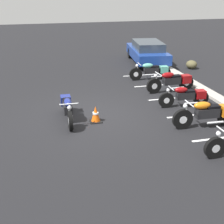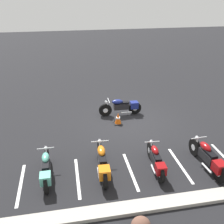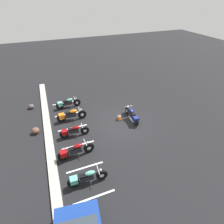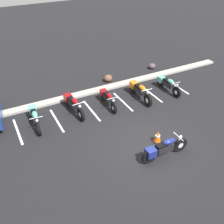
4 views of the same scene
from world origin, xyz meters
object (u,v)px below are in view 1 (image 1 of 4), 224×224
object	(u,v)px
motorcycle_navy_featured	(67,107)
landscape_rock_1	(192,65)
traffic_cone	(96,114)
parked_bike_1	(173,81)
parked_bike_3	(209,113)
parked_bike_2	(187,96)
car_blue	(147,51)
parked_bike_0	(152,71)

from	to	relation	value
motorcycle_navy_featured	landscape_rock_1	distance (m)	9.30
motorcycle_navy_featured	landscape_rock_1	xyz separation A→B (m)	(-5.46, 7.52, -0.22)
traffic_cone	parked_bike_1	bearing A→B (deg)	121.54
landscape_rock_1	traffic_cone	bearing A→B (deg)	-48.44
motorcycle_navy_featured	parked_bike_1	distance (m)	5.20
parked_bike_1	traffic_cone	size ratio (longest dim) A/B	3.98
parked_bike_3	parked_bike_2	bearing A→B (deg)	-92.18
landscape_rock_1	traffic_cone	xyz separation A→B (m)	(5.87, -6.62, 0.03)
parked_bike_1	motorcycle_navy_featured	bearing A→B (deg)	18.81
car_blue	landscape_rock_1	world-z (taller)	car_blue
landscape_rock_1	parked_bike_2	bearing A→B (deg)	-29.38
car_blue	parked_bike_2	bearing A→B (deg)	179.22
parked_bike_3	landscape_rock_1	distance (m)	7.81
motorcycle_navy_featured	traffic_cone	bearing A→B (deg)	66.51
traffic_cone	landscape_rock_1	bearing A→B (deg)	131.56
parked_bike_0	parked_bike_1	xyz separation A→B (m)	(1.98, 0.19, 0.03)
parked_bike_1	car_blue	size ratio (longest dim) A/B	0.49
car_blue	parked_bike_3	bearing A→B (deg)	179.98
parked_bike_0	motorcycle_navy_featured	bearing A→B (deg)	44.45
parked_bike_1	parked_bike_2	xyz separation A→B (m)	(1.82, -0.26, -0.05)
parked_bike_3	traffic_cone	size ratio (longest dim) A/B	4.02
parked_bike_0	parked_bike_1	world-z (taller)	parked_bike_1
parked_bike_3	parked_bike_1	bearing A→B (deg)	-93.95
parked_bike_0	car_blue	size ratio (longest dim) A/B	0.46
parked_bike_3	landscape_rock_1	size ratio (longest dim) A/B	3.54
parked_bike_2	traffic_cone	xyz separation A→B (m)	(0.58, -3.64, -0.16)
parked_bike_2	parked_bike_0	bearing A→B (deg)	-87.13
parked_bike_3	car_blue	distance (m)	9.19
parked_bike_3	car_blue	size ratio (longest dim) A/B	0.50
parked_bike_1	traffic_cone	world-z (taller)	parked_bike_1
parked_bike_1	parked_bike_3	distance (m)	3.71
motorcycle_navy_featured	parked_bike_0	bearing A→B (deg)	131.66
traffic_cone	parked_bike_3	bearing A→B (deg)	69.79
landscape_rock_1	parked_bike_1	bearing A→B (deg)	-38.03
parked_bike_0	car_blue	distance (m)	3.59
parked_bike_3	traffic_cone	world-z (taller)	parked_bike_3
motorcycle_navy_featured	parked_bike_2	world-z (taller)	motorcycle_navy_featured
motorcycle_navy_featured	parked_bike_3	world-z (taller)	parked_bike_3
car_blue	traffic_cone	world-z (taller)	car_blue
parked_bike_0	traffic_cone	distance (m)	5.74
car_blue	traffic_cone	distance (m)	9.14
motorcycle_navy_featured	traffic_cone	size ratio (longest dim) A/B	3.85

